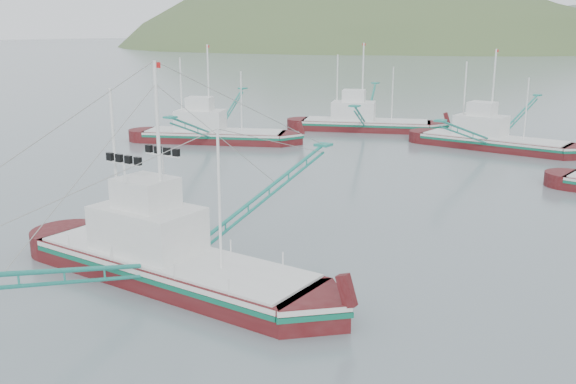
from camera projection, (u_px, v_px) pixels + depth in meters
The scene contains 6 objects.
ground at pixel (224, 277), 32.74m from camera, with size 1200.00×1200.00×0.00m, color slate.
main_boat at pixel (168, 249), 31.94m from camera, with size 16.05×28.98×11.72m.
bg_boat_left at pixel (213, 121), 70.65m from camera, with size 15.93×26.84×11.44m.
bg_boat_far at pixel (492, 135), 66.94m from camera, with size 15.36×27.35×11.08m.
bg_boat_extra at pixel (365, 112), 78.71m from camera, with size 16.03×27.13×11.44m.
headland_left at pixel (355, 47), 419.90m from camera, with size 448.00×308.00×210.00m, color #455C2F.
Camera 1 is at (19.56, -23.80, 12.36)m, focal length 40.00 mm.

